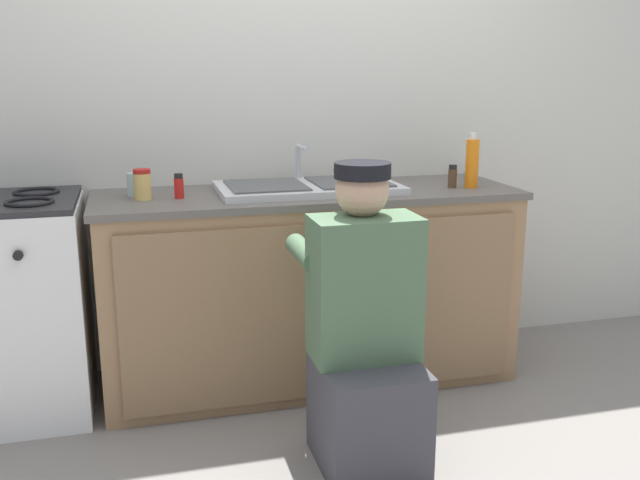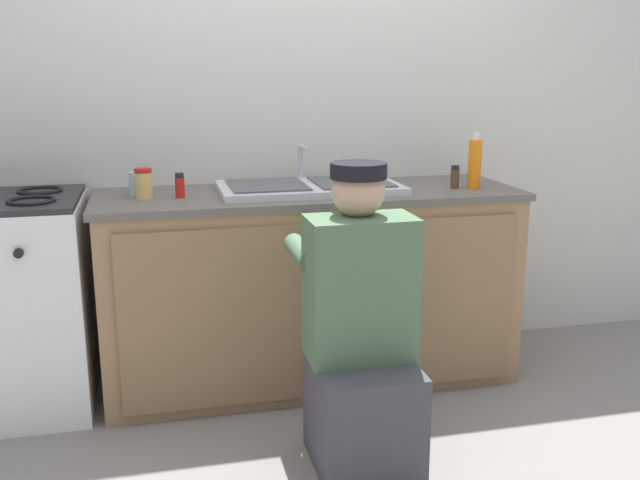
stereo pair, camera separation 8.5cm
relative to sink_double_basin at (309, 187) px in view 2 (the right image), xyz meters
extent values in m
plane|color=gray|center=(0.00, -0.30, -0.91)|extent=(12.00, 12.00, 0.00)
cube|color=silver|center=(0.00, 0.35, 0.34)|extent=(6.00, 0.10, 2.50)
cube|color=#997551|center=(0.00, 0.00, -0.48)|extent=(1.84, 0.60, 0.86)
cube|color=#866747|center=(-0.44, -0.31, -0.48)|extent=(0.81, 0.02, 0.75)
cube|color=#866747|center=(0.44, -0.31, -0.48)|extent=(0.81, 0.02, 0.75)
cube|color=#5B5651|center=(0.00, 0.00, -0.03)|extent=(1.88, 0.62, 0.03)
cube|color=silver|center=(0.00, 0.00, 0.00)|extent=(0.80, 0.44, 0.03)
cube|color=#4C4F51|center=(-0.19, 0.00, 0.01)|extent=(0.33, 0.35, 0.01)
cube|color=#4C4F51|center=(0.19, 0.00, 0.01)|extent=(0.33, 0.35, 0.01)
cylinder|color=#B7BABF|center=(0.00, 0.19, 0.07)|extent=(0.02, 0.02, 0.18)
cylinder|color=#B7BABF|center=(0.00, 0.11, 0.16)|extent=(0.02, 0.16, 0.02)
cube|color=white|center=(-1.29, 0.00, -0.46)|extent=(0.64, 0.60, 0.89)
torus|color=black|center=(-1.15, -0.12, 0.01)|extent=(0.19, 0.19, 0.02)
torus|color=black|center=(-1.15, 0.12, 0.01)|extent=(0.19, 0.19, 0.02)
cylinder|color=black|center=(-1.18, -0.31, -0.15)|extent=(0.04, 0.02, 0.04)
cube|color=#3F3F47|center=(0.02, -0.80, -0.71)|extent=(0.36, 0.40, 0.40)
cube|color=#4C6B4C|center=(0.02, -0.74, -0.25)|extent=(0.38, 0.22, 0.52)
sphere|color=tan|center=(0.02, -0.70, 0.10)|extent=(0.19, 0.19, 0.19)
cylinder|color=black|center=(0.02, -0.70, 0.17)|extent=(0.20, 0.20, 0.06)
cube|color=black|center=(0.02, -0.62, 0.15)|extent=(0.13, 0.09, 0.02)
cylinder|color=#4C6B4C|center=(-0.15, -0.54, -0.16)|extent=(0.08, 0.30, 0.08)
cylinder|color=#4C6B4C|center=(0.19, -0.54, -0.16)|extent=(0.08, 0.30, 0.08)
cylinder|color=#ADC6CC|center=(-0.75, 0.06, 0.03)|extent=(0.06, 0.06, 0.10)
cylinder|color=#DBB760|center=(-0.72, -0.02, 0.04)|extent=(0.07, 0.07, 0.11)
cylinder|color=#B21E19|center=(-0.72, -0.02, 0.10)|extent=(0.07, 0.07, 0.02)
cylinder|color=#513823|center=(0.66, -0.09, 0.02)|extent=(0.04, 0.04, 0.08)
cylinder|color=black|center=(0.66, -0.09, 0.08)|extent=(0.04, 0.04, 0.02)
cylinder|color=red|center=(-0.57, -0.03, 0.02)|extent=(0.04, 0.04, 0.08)
cylinder|color=black|center=(-0.57, -0.03, 0.08)|extent=(0.04, 0.04, 0.02)
cylinder|color=orange|center=(0.74, -0.11, 0.09)|extent=(0.06, 0.06, 0.22)
cylinder|color=white|center=(0.74, -0.11, 0.22)|extent=(0.03, 0.03, 0.03)
camera|label=1|loc=(-0.77, -3.04, 0.52)|focal=40.00mm
camera|label=2|loc=(-0.68, -3.06, 0.52)|focal=40.00mm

